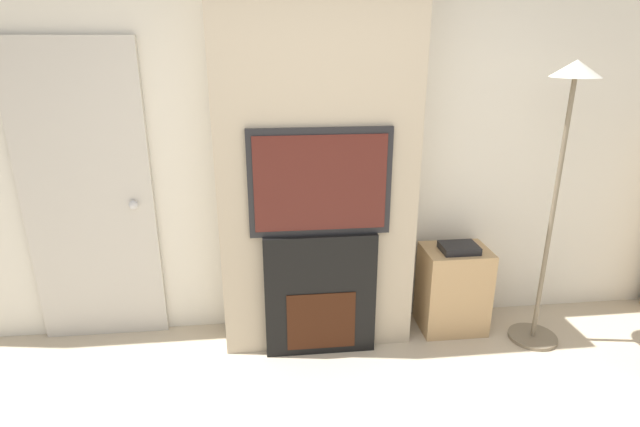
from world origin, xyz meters
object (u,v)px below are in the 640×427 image
Objects in this scene: television at (320,182)px; media_stand at (453,288)px; floor_lamp at (563,152)px; fireplace at (320,294)px.

television is 1.32m from media_stand.
television is 1.31× the size of media_stand.
media_stand is at bearing 9.68° from television.
floor_lamp is at bearing -1.83° from television.
floor_lamp is 1.18m from media_stand.
floor_lamp is (1.51, -0.05, 0.16)m from television.
fireplace is 1.26× the size of media_stand.
floor_lamp is (1.51, -0.05, 0.93)m from fireplace.
television is 1.52m from floor_lamp.
fireplace is 1.77m from floor_lamp.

